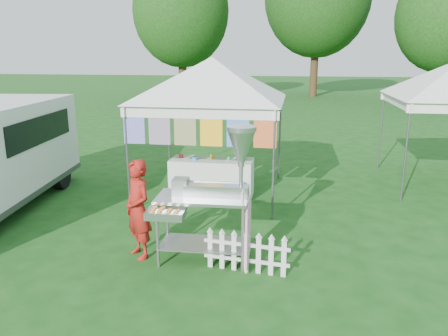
# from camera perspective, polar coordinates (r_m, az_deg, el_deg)

# --- Properties ---
(ground) EXTENTS (120.00, 120.00, 0.00)m
(ground) POSITION_cam_1_polar(r_m,az_deg,el_deg) (6.77, -7.13, -12.22)
(ground) COLOR #154513
(ground) RESTS_ON ground
(canopy_main) EXTENTS (4.24, 4.24, 3.45)m
(canopy_main) POSITION_cam_1_polar(r_m,az_deg,el_deg) (9.44, -1.59, 14.26)
(canopy_main) COLOR #59595E
(canopy_main) RESTS_ON ground
(tree_left) EXTENTS (6.40, 6.40, 9.53)m
(tree_left) POSITION_cam_1_polar(r_m,az_deg,el_deg) (30.91, -5.62, 19.71)
(tree_left) COLOR #3A2615
(tree_left) RESTS_ON ground
(tree_right) EXTENTS (5.60, 5.60, 8.42)m
(tree_right) POSITION_cam_1_polar(r_m,az_deg,el_deg) (29.05, 27.06, 17.30)
(tree_right) COLOR #3A2615
(tree_right) RESTS_ON ground
(donut_cart) EXTENTS (1.48, 1.06, 2.07)m
(donut_cart) POSITION_cam_1_polar(r_m,az_deg,el_deg) (6.31, -0.91, -2.21)
(donut_cart) COLOR gray
(donut_cart) RESTS_ON ground
(vendor) EXTENTS (0.66, 0.65, 1.54)m
(vendor) POSITION_cam_1_polar(r_m,az_deg,el_deg) (6.76, -11.16, -5.31)
(vendor) COLOR maroon
(vendor) RESTS_ON ground
(picket_fence) EXTENTS (1.25, 0.17, 0.56)m
(picket_fence) POSITION_cam_1_polar(r_m,az_deg,el_deg) (6.36, 2.91, -11.08)
(picket_fence) COLOR silver
(picket_fence) RESTS_ON ground
(display_table) EXTENTS (1.80, 0.70, 0.82)m
(display_table) POSITION_cam_1_polar(r_m,az_deg,el_deg) (9.64, -1.61, -1.23)
(display_table) COLOR white
(display_table) RESTS_ON ground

